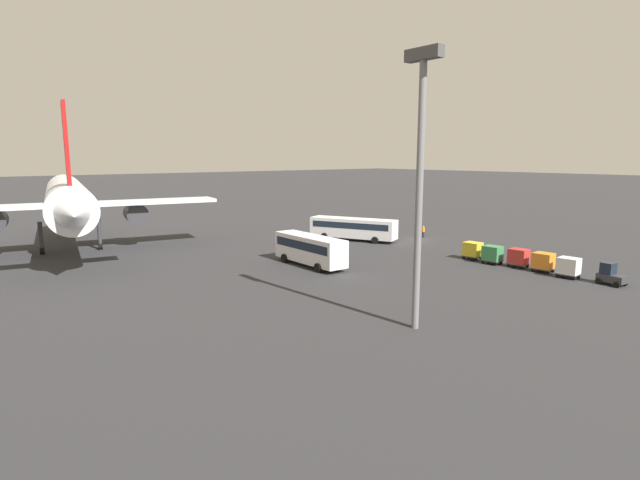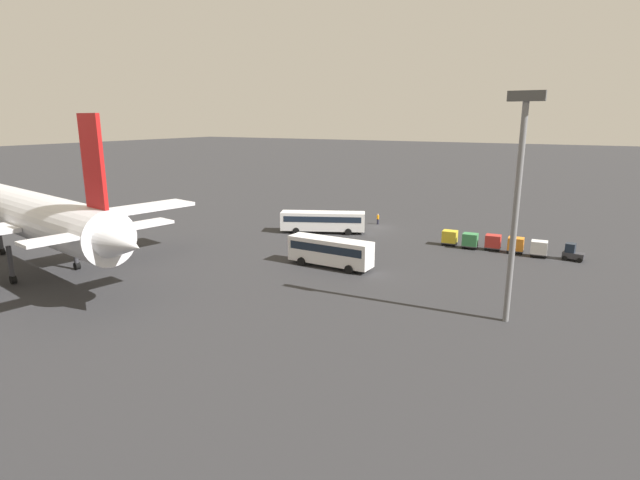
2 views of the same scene
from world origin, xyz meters
name	(u,v)px [view 2 (image 2 of 2)]	position (x,y,z in m)	size (l,w,h in m)	color
ground_plane	(377,227)	(0.00, 0.00, 0.00)	(600.00, 600.00, 0.00)	#2D2D30
airplane	(35,217)	(22.86, 41.41, 6.55)	(43.49, 36.97, 17.41)	silver
shuttle_bus_near	(323,220)	(5.62, 7.67, 1.91)	(12.74, 7.79, 3.18)	white
shuttle_bus_far	(330,250)	(-3.90, 23.06, 2.01)	(10.29, 3.16, 3.37)	white
baggage_tug	(572,253)	(-28.50, 6.05, 0.94)	(2.53, 1.86, 2.10)	#333338
worker_person	(378,219)	(0.72, -2.16, 0.87)	(0.38, 0.38, 1.74)	#1E1E2D
cargo_cart_white	(539,248)	(-24.74, 6.47, 1.19)	(2.10, 1.80, 2.06)	#38383D
cargo_cart_orange	(516,244)	(-21.90, 6.02, 1.19)	(2.10, 1.80, 2.06)	#38383D
cargo_cart_red	(493,241)	(-19.06, 5.88, 1.19)	(2.10, 1.80, 2.06)	#38383D
cargo_cart_green	(470,240)	(-16.22, 6.48, 1.19)	(2.10, 1.80, 2.06)	#38383D
cargo_cart_yellow	(450,237)	(-13.38, 6.08, 1.19)	(2.10, 1.80, 2.06)	#38383D
light_pole	(518,187)	(-24.71, 29.86, 11.57)	(2.80, 0.70, 19.06)	slate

